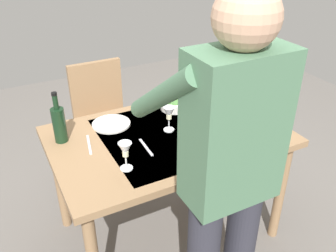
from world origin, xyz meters
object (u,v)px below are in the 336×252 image
wine_glass_right (169,114)px  dinner_plate_near (231,110)px  water_cup_near_right (246,123)px  dining_table (168,146)px  wine_bottle (59,124)px  chair_near (102,115)px  wine_glass_left (125,151)px  serving_bowl_pasta (206,143)px  water_cup_near_left (272,121)px  person_server (227,175)px  dinner_plate_far (111,124)px  side_bowl_salad (174,104)px

wine_glass_right → dinner_plate_near: 0.49m
wine_glass_right → water_cup_near_right: bearing=152.4°
dining_table → dinner_plate_near: bearing=-172.1°
dining_table → wine_bottle: (0.56, -0.20, 0.20)m
chair_near → water_cup_near_right: 1.17m
wine_glass_left → wine_glass_right: same height
wine_bottle → serving_bowl_pasta: (-0.67, 0.44, -0.08)m
water_cup_near_left → dinner_plate_near: bearing=-74.9°
person_server → dinner_plate_far: bearing=-80.6°
water_cup_near_right → wine_glass_right: bearing=-27.6°
chair_near → dining_table: bearing=100.0°
wine_glass_right → dinner_plate_near: size_ratio=0.66×
side_bowl_salad → dinner_plate_near: 0.37m
chair_near → water_cup_near_right: size_ratio=9.13×
chair_near → wine_glass_left: chair_near is taller
chair_near → water_cup_near_left: size_ratio=10.44×
wine_glass_right → water_cup_near_right: size_ratio=1.52×
chair_near → dinner_plate_far: bearing=78.7°
wine_glass_right → water_cup_near_left: size_ratio=1.73×
wine_glass_right → water_cup_near_left: wine_glass_right is taller
water_cup_near_right → dinner_plate_near: water_cup_near_right is taller
wine_glass_left → water_cup_near_left: size_ratio=1.73×
dining_table → water_cup_near_left: bearing=159.0°
water_cup_near_right → dinner_plate_far: (0.67, -0.42, -0.04)m
person_server → side_bowl_salad: 1.01m
water_cup_near_left → dinner_plate_far: 0.96m
wine_bottle → side_bowl_salad: (-0.75, -0.06, -0.08)m
water_cup_near_right → dinner_plate_far: bearing=-32.1°
wine_bottle → water_cup_near_left: size_ratio=3.40×
water_cup_near_left → chair_near: bearing=-55.2°
person_server → wine_glass_right: bearing=-99.6°
water_cup_near_left → side_bowl_salad: 0.63m
water_cup_near_right → side_bowl_salad: size_ratio=0.55×
dining_table → chair_near: chair_near is taller
dining_table → wine_glass_right: (-0.02, -0.03, 0.19)m
water_cup_near_right → dinner_plate_near: bearing=-108.5°
person_server → dinner_plate_far: 0.98m
water_cup_near_left → dinner_plate_far: (0.83, -0.47, -0.04)m
chair_near → serving_bowl_pasta: bearing=103.6°
dining_table → dinner_plate_near: size_ratio=5.80×
wine_glass_left → person_server: bearing=116.2°
wine_bottle → wine_glass_right: bearing=163.6°
water_cup_near_right → dining_table: bearing=-22.7°
wine_bottle → wine_glass_left: wine_bottle is taller
person_server → chair_near: bearing=-88.3°
wine_glass_left → side_bowl_salad: 0.71m
dining_table → side_bowl_salad: side_bowl_salad is taller
wine_bottle → side_bowl_salad: size_ratio=1.64×
dining_table → wine_glass_left: 0.44m
water_cup_near_right → dinner_plate_near: 0.26m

